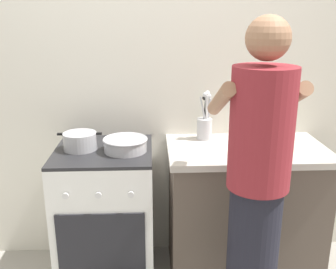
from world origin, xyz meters
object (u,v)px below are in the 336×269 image
(stove_range, at_px, (107,215))
(oil_bottle, at_px, (289,134))
(pot, at_px, (80,141))
(mixing_bowl, at_px, (125,144))
(utensil_crock, at_px, (205,124))
(spice_bottle, at_px, (259,139))
(person, at_px, (256,193))

(stove_range, relative_size, oil_bottle, 3.85)
(pot, distance_m, oil_bottle, 1.28)
(mixing_bowl, xyz_separation_m, utensil_crock, (0.51, 0.22, 0.06))
(pot, height_order, oil_bottle, oil_bottle)
(stove_range, height_order, pot, pot)
(mixing_bowl, relative_size, oil_bottle, 1.17)
(mixing_bowl, relative_size, utensil_crock, 0.83)
(pot, xyz_separation_m, spice_bottle, (1.12, 0.01, -0.01))
(person, bearing_deg, spice_bottle, 74.09)
(pot, height_order, mixing_bowl, pot)
(stove_range, height_order, oil_bottle, oil_bottle)
(pot, height_order, utensil_crock, utensil_crock)
(utensil_crock, bearing_deg, oil_bottle, -25.08)
(oil_bottle, bearing_deg, mixing_bowl, 179.58)
(stove_range, bearing_deg, pot, 174.77)
(mixing_bowl, height_order, utensil_crock, utensil_crock)
(stove_range, bearing_deg, spice_bottle, 1.47)
(pot, distance_m, mixing_bowl, 0.28)
(pot, relative_size, spice_bottle, 3.09)
(mixing_bowl, distance_m, spice_bottle, 0.84)
(pot, bearing_deg, stove_range, -5.23)
(oil_bottle, bearing_deg, spice_bottle, 157.82)
(utensil_crock, height_order, person, person)
(stove_range, bearing_deg, mixing_bowl, -13.70)
(utensil_crock, xyz_separation_m, person, (0.15, -0.76, -0.14))
(mixing_bowl, bearing_deg, person, -38.83)
(spice_bottle, bearing_deg, utensil_crock, 153.51)
(stove_range, relative_size, person, 0.53)
(spice_bottle, relative_size, person, 0.05)
(utensil_crock, distance_m, spice_bottle, 0.37)
(utensil_crock, relative_size, oil_bottle, 1.40)
(oil_bottle, bearing_deg, utensil_crock, 154.92)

